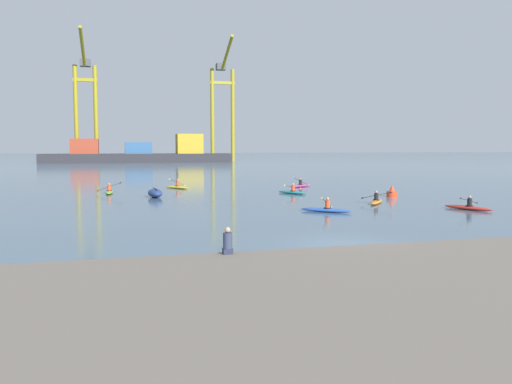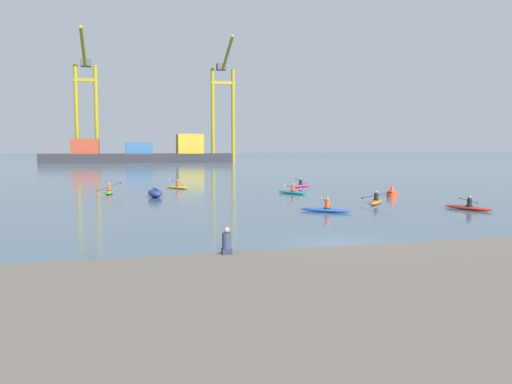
% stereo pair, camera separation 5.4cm
% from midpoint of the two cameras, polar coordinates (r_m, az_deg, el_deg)
% --- Properties ---
extents(ground_plane, '(800.00, 800.00, 0.00)m').
position_cam_midpoint_polar(ground_plane, '(21.82, 9.73, -5.81)').
color(ground_plane, slate).
extents(container_barge, '(51.51, 8.39, 8.04)m').
position_cam_midpoint_polar(container_barge, '(144.48, -12.90, 4.20)').
color(container_barge, '#28282D').
rests_on(container_barge, ground).
extents(gantry_crane_west, '(6.52, 18.29, 34.86)m').
position_cam_midpoint_polar(gantry_crane_west, '(151.49, -18.68, 10.01)').
color(gantry_crane_west, olive).
rests_on(gantry_crane_west, ground).
extents(gantry_crane_west_mid, '(7.68, 18.63, 35.96)m').
position_cam_midpoint_polar(gantry_crane_west_mid, '(159.75, -3.77, 10.27)').
color(gantry_crane_west_mid, olive).
rests_on(gantry_crane_west_mid, ground).
extents(capsized_dinghy, '(1.40, 2.71, 0.76)m').
position_cam_midpoint_polar(capsized_dinghy, '(42.51, -11.34, -0.12)').
color(capsized_dinghy, navy).
rests_on(capsized_dinghy, ground).
extents(channel_buoy, '(0.90, 0.90, 1.00)m').
position_cam_midpoint_polar(channel_buoy, '(43.79, 15.05, -0.04)').
color(channel_buoy, red).
rests_on(channel_buoy, ground).
extents(kayak_lime, '(2.20, 3.42, 1.02)m').
position_cam_midpoint_polar(kayak_lime, '(47.11, -16.23, 0.05)').
color(kayak_lime, '#7ABC2D').
rests_on(kayak_lime, ground).
extents(kayak_red, '(2.10, 3.37, 0.95)m').
position_cam_midpoint_polar(kayak_red, '(36.11, 22.76, -1.59)').
color(kayak_red, red).
rests_on(kayak_red, ground).
extents(kayak_teal, '(2.09, 3.30, 0.95)m').
position_cam_midpoint_polar(kayak_teal, '(45.05, 4.09, 0.02)').
color(kayak_teal, teal).
rests_on(kayak_teal, ground).
extents(kayak_blue, '(2.96, 2.68, 1.07)m').
position_cam_midpoint_polar(kayak_blue, '(32.40, 7.87, -1.96)').
color(kayak_blue, '#2856B2').
rests_on(kayak_blue, ground).
extents(kayak_orange, '(2.57, 3.05, 0.95)m').
position_cam_midpoint_polar(kayak_orange, '(38.13, 13.37, -1.01)').
color(kayak_orange, orange).
rests_on(kayak_orange, ground).
extents(kayak_magenta, '(3.15, 2.41, 1.07)m').
position_cam_midpoint_polar(kayak_magenta, '(52.97, 5.05, 0.75)').
color(kayak_magenta, '#C13384').
rests_on(kayak_magenta, ground).
extents(kayak_yellow, '(2.39, 3.16, 1.07)m').
position_cam_midpoint_polar(kayak_yellow, '(51.42, -8.90, 0.58)').
color(kayak_yellow, yellow).
rests_on(kayak_yellow, ground).
extents(seated_onlooker, '(0.32, 0.30, 0.90)m').
position_cam_midpoint_polar(seated_onlooker, '(16.67, -3.31, -5.65)').
color(seated_onlooker, '#23283D').
rests_on(seated_onlooker, stone_quay).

